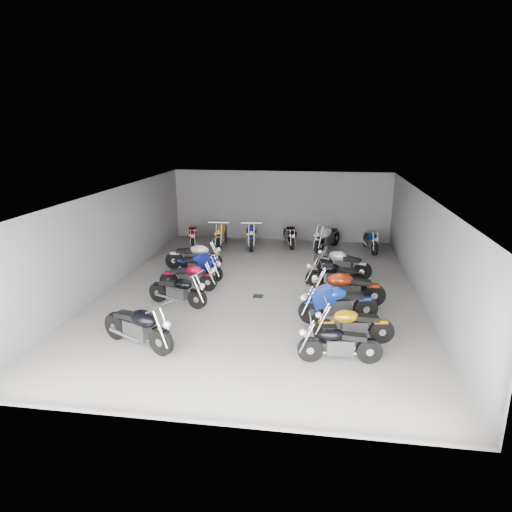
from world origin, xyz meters
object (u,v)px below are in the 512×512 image
object	(u,v)px
motorcycle_left_d	(189,276)
motorcycle_right_e	(335,275)
motorcycle_left_e	(198,266)
motorcycle_back_b	(221,234)
motorcycle_back_a	(193,236)
motorcycle_left_c	(178,290)
motorcycle_right_a	(339,343)
motorcycle_right_f	(343,263)
motorcycle_right_d	(347,288)
motorcycle_right_b	(353,325)
motorcycle_right_c	(338,303)
motorcycle_back_e	(327,237)
motorcycle_back_c	(252,235)
motorcycle_left_a	(138,327)
drain_grate	(258,296)
motorcycle_back_f	(371,241)
motorcycle_left_f	(194,256)

from	to	relation	value
motorcycle_left_d	motorcycle_right_e	world-z (taller)	motorcycle_right_e
motorcycle_left_e	motorcycle_back_b	world-z (taller)	motorcycle_back_b
motorcycle_back_a	motorcycle_left_c	bearing A→B (deg)	88.32
motorcycle_right_a	motorcycle_back_b	world-z (taller)	motorcycle_back_b
motorcycle_right_e	motorcycle_right_f	bearing A→B (deg)	-9.53
motorcycle_right_d	motorcycle_right_b	bearing A→B (deg)	176.14
motorcycle_left_d	motorcycle_right_c	xyz separation A→B (m)	(4.75, -1.85, 0.07)
motorcycle_back_e	motorcycle_back_c	bearing A→B (deg)	24.76
motorcycle_right_d	motorcycle_right_f	bearing A→B (deg)	-4.31
motorcycle_right_b	motorcycle_back_c	xyz separation A→B (m)	(-3.90, 8.74, 0.07)
motorcycle_right_c	motorcycle_back_e	xyz separation A→B (m)	(-0.27, 7.54, 0.03)
motorcycle_left_a	motorcycle_left_e	xyz separation A→B (m)	(0.08, 5.14, -0.06)
motorcycle_left_c	motorcycle_back_c	distance (m)	7.09
drain_grate	motorcycle_back_b	size ratio (longest dim) A/B	0.14
motorcycle_back_b	motorcycle_left_e	bearing A→B (deg)	87.78
motorcycle_left_c	motorcycle_back_b	distance (m)	6.97
motorcycle_left_d	motorcycle_right_c	size ratio (longest dim) A/B	0.88
motorcycle_left_c	motorcycle_right_b	size ratio (longest dim) A/B	0.97
motorcycle_right_a	motorcycle_right_f	size ratio (longest dim) A/B	0.99
motorcycle_left_a	motorcycle_back_e	bearing A→B (deg)	179.58
motorcycle_right_c	motorcycle_back_f	distance (m)	7.71
motorcycle_back_f	motorcycle_left_e	bearing A→B (deg)	26.67
motorcycle_right_f	motorcycle_right_d	bearing A→B (deg)	-156.25
motorcycle_right_b	motorcycle_right_e	world-z (taller)	motorcycle_right_e
motorcycle_left_f	motorcycle_right_b	xyz separation A→B (m)	(5.51, -5.22, -0.04)
motorcycle_left_a	motorcycle_left_e	bearing A→B (deg)	-156.37
motorcycle_back_c	motorcycle_back_e	xyz separation A→B (m)	(3.29, 0.03, 0.01)
motorcycle_left_f	motorcycle_back_a	bearing A→B (deg)	-164.51
motorcycle_left_c	motorcycle_right_d	distance (m)	5.05
motorcycle_right_d	motorcycle_right_e	world-z (taller)	motorcycle_right_d
motorcycle_left_e	motorcycle_right_a	bearing A→B (deg)	61.70
motorcycle_right_d	motorcycle_back_a	size ratio (longest dim) A/B	1.23
motorcycle_right_e	motorcycle_left_a	bearing A→B (deg)	136.74
motorcycle_left_c	motorcycle_right_f	xyz separation A→B (m)	(4.97, 3.48, 0.02)
drain_grate	motorcycle_left_e	distance (m)	2.72
motorcycle_left_c	motorcycle_right_a	distance (m)	5.42
drain_grate	motorcycle_back_f	world-z (taller)	motorcycle_back_f
motorcycle_back_b	motorcycle_back_e	world-z (taller)	motorcycle_back_e
motorcycle_left_d	motorcycle_back_a	world-z (taller)	motorcycle_left_d
motorcycle_back_b	motorcycle_back_e	size ratio (longest dim) A/B	1.03
motorcycle_back_a	motorcycle_back_c	bearing A→B (deg)	167.72
motorcycle_back_c	motorcycle_left_f	bearing A→B (deg)	57.38
motorcycle_left_f	motorcycle_right_f	size ratio (longest dim) A/B	1.11
motorcycle_right_d	motorcycle_back_e	xyz separation A→B (m)	(-0.57, 6.29, 0.03)
motorcycle_back_c	motorcycle_back_f	world-z (taller)	motorcycle_back_c
motorcycle_right_f	motorcycle_back_b	size ratio (longest dim) A/B	0.85
motorcycle_right_d	motorcycle_back_b	world-z (taller)	motorcycle_back_b
drain_grate	motorcycle_right_c	xyz separation A→B (m)	(2.42, -1.58, 0.53)
motorcycle_right_b	motorcycle_back_a	distance (m)	10.86
drain_grate	motorcycle_back_f	distance (m)	7.20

